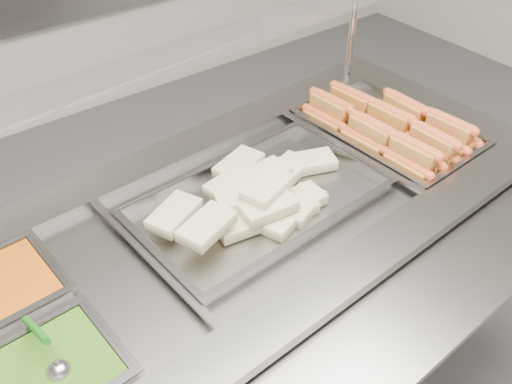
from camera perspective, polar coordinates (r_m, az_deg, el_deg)
steam_counter at (r=1.84m, az=-1.18°, el=-11.89°), size 1.87×0.91×0.88m
tray_rail at (r=1.33m, az=12.80°, el=-13.55°), size 1.77×0.45×0.05m
sneeze_guard at (r=1.48m, az=-6.99°, el=13.34°), size 1.62×0.37×0.43m
pan_hotdogs at (r=1.92m, az=12.92°, el=5.36°), size 0.36×0.55×0.10m
pan_wraps at (r=1.57m, az=0.27°, el=-1.21°), size 0.68×0.43×0.07m
hotdogs_in_buns at (r=1.88m, az=13.29°, el=6.27°), size 0.32×0.51×0.11m
tortilla_wraps at (r=1.55m, az=0.68°, el=-0.16°), size 0.63×0.35×0.09m
serving_spoon at (r=1.25m, az=-19.44°, el=-15.97°), size 0.05×0.18×0.13m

